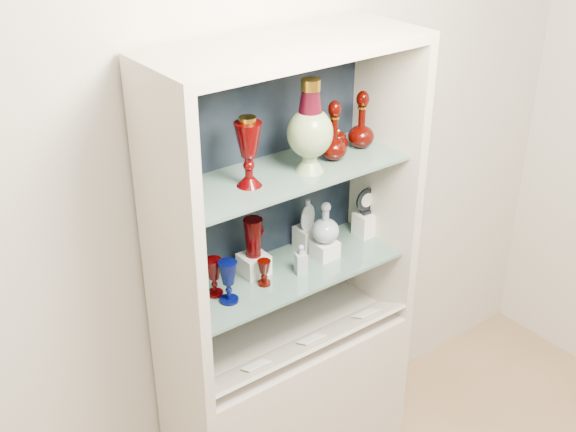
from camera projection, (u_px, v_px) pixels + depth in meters
wall_back at (253, 171)px, 2.74m from camera, size 3.50×0.02×2.80m
cabinet_base at (288, 408)px, 3.06m from camera, size 1.00×0.40×0.75m
cabinet_back_panel at (258, 192)px, 2.76m from camera, size 0.98×0.02×1.15m
cabinet_side_left at (171, 250)px, 2.37m from camera, size 0.04×0.40×1.15m
cabinet_side_right at (384, 177)px, 2.88m from camera, size 0.04×0.40×1.15m
cabinet_top_cap at (288, 48)px, 2.35m from camera, size 1.00×0.40×0.04m
shelf_lower at (285, 273)px, 2.77m from camera, size 0.92×0.34×0.01m
shelf_upper at (285, 173)px, 2.57m from camera, size 0.92×0.34×0.01m
label_ledge at (305, 345)px, 2.80m from camera, size 0.92×0.17×0.09m
label_card_0 at (256, 365)px, 2.67m from camera, size 0.10×0.06×0.03m
label_card_1 at (311, 339)px, 2.81m from camera, size 0.10×0.06×0.03m
label_card_2 at (366, 313)px, 2.96m from camera, size 0.10×0.06×0.03m
pedestal_lamp_left at (184, 165)px, 2.29m from camera, size 0.12×0.12×0.27m
pedestal_lamp_right at (248, 152)px, 2.41m from camera, size 0.12×0.12×0.25m
enamel_urn at (310, 126)px, 2.50m from camera, size 0.20×0.20×0.34m
ruby_decanter_a at (334, 127)px, 2.61m from camera, size 0.13×0.13×0.25m
ruby_decanter_b at (362, 118)px, 2.72m from camera, size 0.13×0.13×0.24m
lidded_bowl at (338, 139)px, 2.73m from camera, size 0.08×0.08×0.09m
cobalt_goblet at (228, 282)px, 2.55m from camera, size 0.08×0.08×0.16m
ruby_goblet_tall at (214, 277)px, 2.59m from camera, size 0.06×0.06×0.15m
ruby_goblet_small at (264, 273)px, 2.66m from camera, size 0.07×0.07×0.10m
riser_ruby_pitcher at (254, 264)px, 2.74m from camera, size 0.10×0.10×0.08m
ruby_pitcher at (253, 237)px, 2.68m from camera, size 0.13×0.10×0.15m
clear_square_bottle at (301, 259)px, 2.73m from camera, size 0.05×0.05×0.12m
riser_flat_flask at (307, 237)px, 2.91m from camera, size 0.09×0.09×0.09m
flat_flask at (308, 213)px, 2.86m from camera, size 0.10×0.06×0.12m
riser_clear_round_decanter at (325, 249)px, 2.85m from camera, size 0.09×0.09×0.07m
clear_round_decanter at (325, 223)px, 2.79m from camera, size 0.14×0.14×0.16m
riser_cameo_medallion at (365, 224)px, 3.00m from camera, size 0.08×0.08×0.10m
cameo_medallion at (366, 201)px, 2.95m from camera, size 0.10×0.04×0.12m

